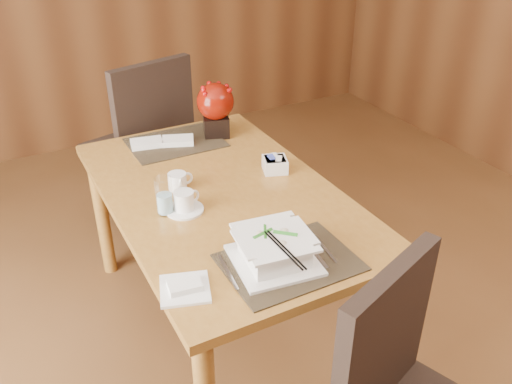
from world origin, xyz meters
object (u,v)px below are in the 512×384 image
coffee_cup (184,203)px  bread_plate (185,289)px  dining_table (223,211)px  creamer_jug (177,181)px  water_glass (164,196)px  berry_decor (216,106)px  sugar_caddy (275,165)px  far_chair (145,139)px  soup_setting (274,250)px

coffee_cup → bread_plate: (-0.18, -0.45, -0.03)m
coffee_cup → dining_table: bearing=18.8°
dining_table → coffee_cup: (-0.19, -0.07, 0.13)m
dining_table → creamer_jug: creamer_jug is taller
water_glass → creamer_jug: 0.20m
coffee_cup → water_glass: water_glass is taller
dining_table → creamer_jug: size_ratio=14.91×
dining_table → berry_decor: 0.64m
creamer_jug → sugar_caddy: creamer_jug is taller
water_glass → sugar_caddy: bearing=10.8°
dining_table → sugar_caddy: size_ratio=14.39×
dining_table → bread_plate: bread_plate is taller
coffee_cup → creamer_jug: coffee_cup is taller
water_glass → far_chair: (0.23, 1.03, -0.22)m
bread_plate → berry_decor: bearing=60.8°
soup_setting → water_glass: 0.53m
soup_setting → coffee_cup: (-0.15, 0.46, -0.02)m
creamer_jug → sugar_caddy: size_ratio=0.97×
berry_decor → bread_plate: berry_decor is taller
berry_decor → far_chair: (-0.26, 0.44, -0.30)m
creamer_jug → bread_plate: creamer_jug is taller
water_glass → berry_decor: bearing=50.4°
soup_setting → water_glass: water_glass is taller
water_glass → bread_plate: size_ratio=0.99×
dining_table → bread_plate: (-0.37, -0.51, 0.10)m
coffee_cup → far_chair: 1.07m
soup_setting → coffee_cup: bearing=115.0°
dining_table → far_chair: (-0.04, 0.98, -0.05)m
water_glass → sugar_caddy: (0.56, 0.11, -0.05)m
soup_setting → coffee_cup: 0.48m
sugar_caddy → far_chair: size_ratio=0.10×
far_chair → dining_table: bearing=77.3°
coffee_cup → berry_decor: (0.42, 0.61, 0.12)m
dining_table → soup_setting: size_ratio=4.89×
soup_setting → water_glass: size_ratio=1.97×
berry_decor → water_glass: bearing=-129.6°
coffee_cup → bread_plate: bearing=-111.4°
water_glass → creamer_jug: bearing=54.9°
bread_plate → far_chair: size_ratio=0.15×
far_chair → creamer_jug: bearing=67.4°
dining_table → bread_plate: size_ratio=9.51×
creamer_jug → coffee_cup: bearing=-103.1°
berry_decor → far_chair: 0.59m
soup_setting → bread_plate: soup_setting is taller
creamer_jug → far_chair: size_ratio=0.09×
coffee_cup → far_chair: size_ratio=0.14×
coffee_cup → sugar_caddy: bearing=14.6°
bread_plate → far_chair: (0.33, 1.49, -0.15)m
dining_table → water_glass: bearing=-170.2°
sugar_caddy → far_chair: 0.99m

